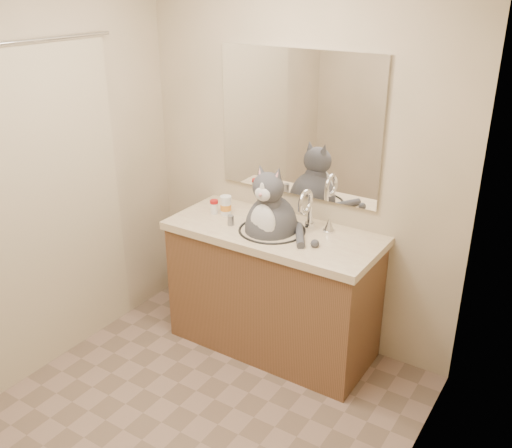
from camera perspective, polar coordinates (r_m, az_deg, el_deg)
The scene contains 8 objects.
room at distance 2.66m, azimuth -8.92°, elevation -0.78°, with size 2.22×2.52×2.42m.
vanity at distance 3.70m, azimuth 1.71°, elevation -6.30°, with size 1.34×0.59×1.12m.
mirror at distance 3.54m, azimuth 4.20°, elevation 9.89°, with size 1.10×0.02×0.90m, color white.
shower_curtain at distance 3.52m, azimuth -20.67°, elevation 1.13°, with size 0.02×1.30×1.93m.
cat at distance 3.48m, azimuth 1.47°, elevation 0.03°, with size 0.48×0.38×0.64m.
pill_bottle_redcap at distance 3.74m, azimuth -4.21°, elevation 1.73°, with size 0.06×0.06×0.09m.
pill_bottle_orange at distance 3.71m, azimuth -3.04°, elevation 1.84°, with size 0.09×0.09×0.13m.
grey_canister at distance 3.56m, azimuth -2.54°, elevation 0.37°, with size 0.05×0.05×0.06m.
Camera 1 is at (1.64, -1.79, 2.28)m, focal length 40.00 mm.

